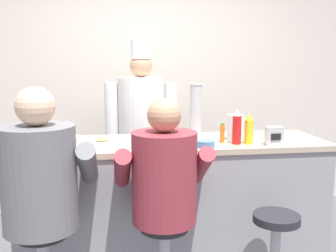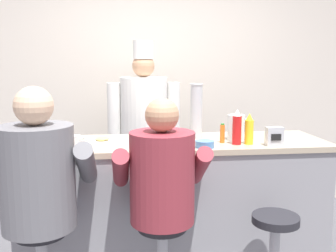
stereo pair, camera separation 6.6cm
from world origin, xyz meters
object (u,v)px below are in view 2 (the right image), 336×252
Objects in this scene: ketchup_bottle_red at (237,128)px; mustard_bottle_yellow at (249,130)px; cereal_bowl at (205,144)px; diner_seated_grey at (39,181)px; napkin_dispenser_chrome at (274,136)px; diner_seated_maroon at (162,182)px; hot_sauce_bottle_orange at (222,133)px; empty_stool_round at (274,247)px; cup_stack_steel at (196,111)px; coffee_mug_white at (75,143)px; water_pitcher_clear at (236,127)px; cook_in_whites_near at (144,125)px; breakfast_plate at (102,141)px.

mustard_bottle_yellow is (0.09, -0.00, -0.02)m from ketchup_bottle_red.
diner_seated_grey is at bearing -165.05° from cereal_bowl.
ketchup_bottle_red is 1.93× the size of napkin_dispenser_chrome.
diner_seated_maroon is at bearing -147.76° from ketchup_bottle_red.
mustard_bottle_yellow reaches higher than hot_sauce_bottle_orange.
empty_stool_round is at bearing -69.50° from ketchup_bottle_red.
diner_seated_grey is at bearing -149.01° from cup_stack_steel.
coffee_mug_white is (-0.87, 0.03, 0.02)m from cereal_bowl.
coffee_mug_white is at bearing -170.33° from water_pitcher_clear.
water_pitcher_clear reaches higher than empty_stool_round.
coffee_mug_white reaches higher than empty_stool_round.
coffee_mug_white is (-1.12, -0.05, -0.07)m from ketchup_bottle_red.
diner_seated_maroon is (-0.82, -0.29, -0.21)m from napkin_dispenser_chrome.
mustard_bottle_yellow is 0.81m from empty_stool_round.
napkin_dispenser_chrome is 0.07× the size of cook_in_whites_near.
coffee_mug_white is (-0.17, -0.20, 0.04)m from breakfast_plate.
cereal_bowl is 0.99× the size of napkin_dispenser_chrome.
ketchup_bottle_red is at bearing 15.45° from diner_seated_grey.
hot_sauce_bottle_orange is at bearing 6.38° from coffee_mug_white.
diner_seated_grey is at bearing -159.16° from water_pitcher_clear.
cup_stack_steel is (0.88, 0.33, 0.16)m from coffee_mug_white.
diner_seated_grey is at bearing -165.68° from mustard_bottle_yellow.
empty_stool_round is at bearing -1.49° from diner_seated_grey.
hot_sauce_bottle_orange is at bearing 41.42° from diner_seated_maroon.
breakfast_plate is at bearing 171.21° from mustard_bottle_yellow.
ketchup_bottle_red is 0.61× the size of cup_stack_steel.
napkin_dispenser_chrome is at bearing 72.79° from empty_stool_round.
diner_seated_grey is (-1.34, -0.51, -0.21)m from water_pitcher_clear.
water_pitcher_clear is at bearing -0.34° from breakfast_plate.
breakfast_plate is at bearing 169.11° from napkin_dispenser_chrome.
coffee_mug_white is 0.10× the size of diner_seated_grey.
coffee_mug_white is at bearing -173.62° from hot_sauce_bottle_orange.
cup_stack_steel is (-0.24, 0.28, 0.09)m from ketchup_bottle_red.
napkin_dispenser_chrome is 0.74m from empty_stool_round.
hot_sauce_bottle_orange is 0.15m from water_pitcher_clear.
mustard_bottle_yellow is 0.16× the size of diner_seated_maroon.
cook_in_whites_near is (-0.68, 1.16, -0.14)m from mustard_bottle_yellow.
water_pitcher_clear reaches higher than cereal_bowl.
mustard_bottle_yellow reaches higher than napkin_dispenser_chrome.
cook_in_whites_near reaches higher than cereal_bowl.
ketchup_bottle_red is 1.13× the size of breakfast_plate.
water_pitcher_clear is 0.99m from breakfast_plate.
diner_seated_grey reaches higher than napkin_dispenser_chrome.
diner_seated_maroon is at bearing -30.08° from coffee_mug_white.
diner_seated_maroon reaches higher than empty_stool_round.
breakfast_plate is at bearing 153.32° from empty_stool_round.
ketchup_bottle_red is 0.26m from napkin_dispenser_chrome.
cup_stack_steel is at bearing 139.26° from mustard_bottle_yellow.
cup_stack_steel is (0.71, 0.12, 0.20)m from breakfast_plate.
napkin_dispenser_chrome reaches higher than coffee_mug_white.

